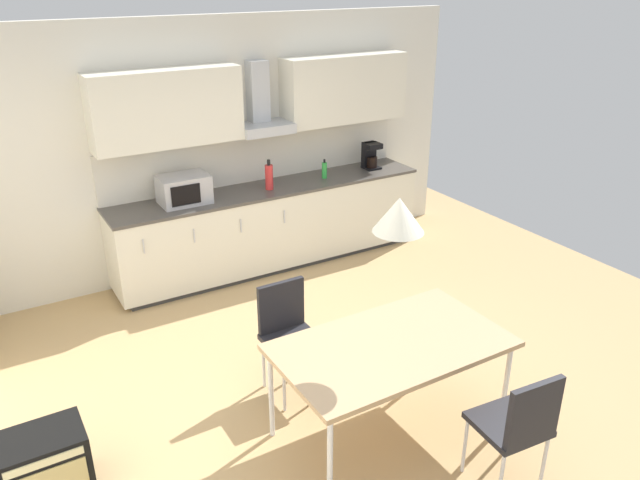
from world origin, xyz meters
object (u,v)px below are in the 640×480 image
coffee_maker (371,155)px  chair_far_left (288,327)px  microwave (184,189)px  guitar_amp (44,465)px  chair_near_right (519,421)px  bottle_green (324,170)px  bottle_red (269,177)px  dining_table (392,349)px  pendant_lamp (399,215)px

coffee_maker → chair_far_left: (-2.20, -2.08, -0.51)m
microwave → guitar_amp: (-1.76, -2.25, -0.81)m
chair_near_right → guitar_amp: 2.91m
bottle_green → guitar_amp: bearing=-146.4°
microwave → coffee_maker: bearing=0.7°
bottle_red → dining_table: bearing=-100.2°
chair_far_left → pendant_lamp: size_ratio=2.72×
bottle_green → coffee_maker: bearing=4.5°
bottle_green → pendant_lamp: 3.16m
coffee_maker → pendant_lamp: 3.49m
coffee_maker → bottle_red: 1.34m
coffee_maker → bottle_red: size_ratio=0.94×
chair_near_right → chair_far_left: same height
dining_table → pendant_lamp: pendant_lamp is taller
bottle_red → chair_far_left: size_ratio=0.37×
chair_far_left → bottle_green: bearing=52.7°
chair_far_left → chair_near_right: bearing=-67.3°
microwave → chair_near_right: microwave is taller
microwave → dining_table: microwave is taller
guitar_amp → microwave: bearing=52.0°
bottle_green → dining_table: (-1.20, -2.85, -0.29)m
chair_near_right → pendant_lamp: size_ratio=2.72×
bottle_red → bottle_green: (0.69, 0.03, -0.05)m
guitar_amp → pendant_lamp: bearing=-16.2°
bottle_red → chair_near_right: 3.68m
dining_table → chair_far_left: 0.91m
chair_far_left → guitar_amp: size_ratio=1.67×
bottle_red → dining_table: bottle_red is taller
microwave → chair_far_left: microwave is taller
chair_near_right → bottle_green: bearing=76.9°
coffee_maker → guitar_amp: coffee_maker is taller
bottle_red → bottle_green: bottle_red is taller
microwave → bottle_green: bearing=-0.9°
bottle_green → chair_near_right: bearing=-103.1°
dining_table → pendant_lamp: (0.00, -0.00, 0.96)m
bottle_red → chair_far_left: bearing=-113.2°
bottle_green → chair_near_right: 3.80m
coffee_maker → chair_near_right: size_ratio=0.34×
bottle_green → chair_far_left: bearing=-127.3°
coffee_maker → dining_table: size_ratio=0.19×
chair_near_right → guitar_amp: chair_near_right is taller
bottle_green → pendant_lamp: bearing=-112.8°
chair_near_right → microwave: bearing=101.3°
bottle_green → dining_table: bearing=-112.8°
guitar_amp → pendant_lamp: 2.66m
chair_far_left → guitar_amp: chair_far_left is taller
coffee_maker → guitar_amp: (-4.00, -2.28, -0.82)m
chair_near_right → pendant_lamp: bearing=112.5°
chair_far_left → pendant_lamp: pendant_lamp is taller
coffee_maker → pendant_lamp: size_ratio=0.94×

